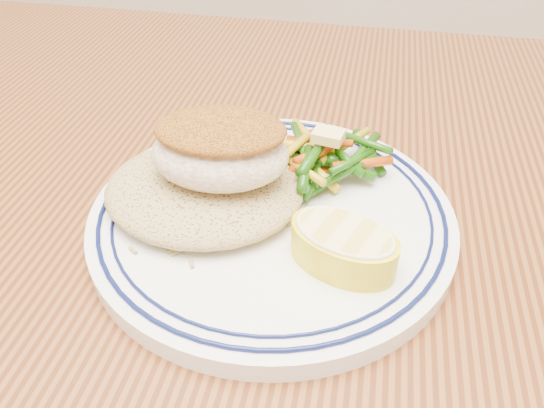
{
  "coord_description": "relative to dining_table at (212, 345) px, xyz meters",
  "views": [
    {
      "loc": [
        0.1,
        -0.24,
        1.0
      ],
      "look_at": [
        0.04,
        0.04,
        0.77
      ],
      "focal_mm": 35.0,
      "sensor_mm": 36.0,
      "label": 1
    }
  ],
  "objects": [
    {
      "name": "vegetable_pile",
      "position": [
        0.07,
        0.09,
        0.13
      ],
      "size": [
        0.1,
        0.1,
        0.03
      ],
      "color": "#B43E09",
      "rests_on": "plate"
    },
    {
      "name": "rice_pilaf",
      "position": [
        -0.01,
        0.04,
        0.13
      ],
      "size": [
        0.14,
        0.12,
        0.03
      ],
      "primitive_type": "ellipsoid",
      "color": "#9E834F",
      "rests_on": "plate"
    },
    {
      "name": "fish_fillet",
      "position": [
        0.0,
        0.04,
        0.16
      ],
      "size": [
        0.1,
        0.08,
        0.05
      ],
      "color": "beige",
      "rests_on": "rice_pilaf"
    },
    {
      "name": "plate",
      "position": [
        0.04,
        0.04,
        0.11
      ],
      "size": [
        0.26,
        0.26,
        0.02
      ],
      "color": "white",
      "rests_on": "dining_table"
    },
    {
      "name": "dining_table",
      "position": [
        0.0,
        0.0,
        0.0
      ],
      "size": [
        1.5,
        0.9,
        0.75
      ],
      "color": "#502610",
      "rests_on": "ground"
    },
    {
      "name": "butter_pat",
      "position": [
        0.07,
        0.09,
        0.14
      ],
      "size": [
        0.03,
        0.02,
        0.01
      ],
      "primitive_type": "cube",
      "rotation": [
        0.0,
        0.0,
        -0.2
      ],
      "color": "#FEE47C",
      "rests_on": "vegetable_pile"
    },
    {
      "name": "lemon_wedge",
      "position": [
        0.09,
        -0.0,
        0.13
      ],
      "size": [
        0.08,
        0.08,
        0.03
      ],
      "color": "yellow",
      "rests_on": "plate"
    }
  ]
}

